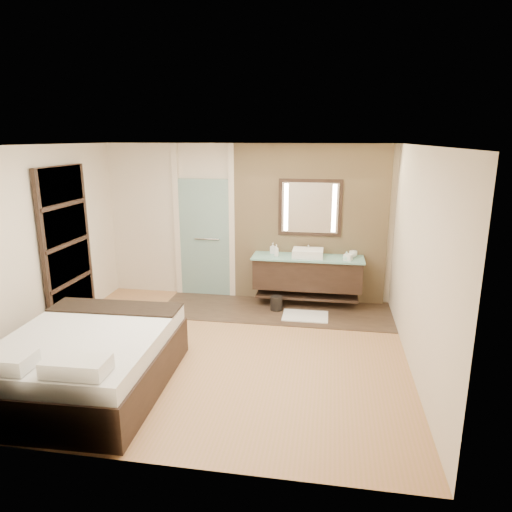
% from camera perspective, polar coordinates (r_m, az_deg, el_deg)
% --- Properties ---
extents(floor, '(5.00, 5.00, 0.00)m').
position_cam_1_polar(floor, '(6.32, -4.92, -11.67)').
color(floor, '#A17543').
rests_on(floor, ground).
extents(tile_strip, '(3.80, 1.30, 0.01)m').
position_cam_1_polar(tile_strip, '(7.66, 2.42, -6.74)').
color(tile_strip, '#31211B').
rests_on(tile_strip, floor).
extents(stone_wall, '(2.60, 0.08, 2.70)m').
position_cam_1_polar(stone_wall, '(7.83, 6.71, 3.90)').
color(stone_wall, tan).
rests_on(stone_wall, floor).
extents(vanity, '(1.85, 0.55, 0.88)m').
position_cam_1_polar(vanity, '(7.73, 6.44, -2.11)').
color(vanity, black).
rests_on(vanity, stone_wall).
extents(mirror_unit, '(1.06, 0.04, 0.96)m').
position_cam_1_polar(mirror_unit, '(7.73, 6.76, 6.01)').
color(mirror_unit, black).
rests_on(mirror_unit, stone_wall).
extents(frosted_door, '(1.10, 0.12, 2.70)m').
position_cam_1_polar(frosted_door, '(8.16, -6.43, 2.86)').
color(frosted_door, silver).
rests_on(frosted_door, floor).
extents(shoji_partition, '(0.06, 1.20, 2.40)m').
position_cam_1_polar(shoji_partition, '(7.38, -22.53, 1.10)').
color(shoji_partition, black).
rests_on(shoji_partition, floor).
extents(bed, '(1.78, 2.20, 0.83)m').
position_cam_1_polar(bed, '(5.63, -20.34, -12.14)').
color(bed, black).
rests_on(bed, floor).
extents(bath_mat, '(0.72, 0.50, 0.02)m').
position_cam_1_polar(bath_mat, '(7.41, 6.18, -7.48)').
color(bath_mat, silver).
rests_on(bath_mat, floor).
extents(waste_bin, '(0.27, 0.27, 0.25)m').
position_cam_1_polar(waste_bin, '(7.60, 2.56, -5.94)').
color(waste_bin, black).
rests_on(waste_bin, floor).
extents(tissue_box, '(0.16, 0.16, 0.10)m').
position_cam_1_polar(tissue_box, '(7.52, 11.45, -0.15)').
color(tissue_box, white).
rests_on(tissue_box, vanity).
extents(soap_bottle_a, '(0.09, 0.09, 0.20)m').
position_cam_1_polar(soap_bottle_a, '(7.60, 2.57, 0.68)').
color(soap_bottle_a, white).
rests_on(soap_bottle_a, vanity).
extents(soap_bottle_b, '(0.10, 0.10, 0.18)m').
position_cam_1_polar(soap_bottle_b, '(7.81, 2.13, 0.99)').
color(soap_bottle_b, '#B2B2B2').
rests_on(soap_bottle_b, vanity).
extents(soap_bottle_c, '(0.14, 0.14, 0.14)m').
position_cam_1_polar(soap_bottle_c, '(7.51, 11.24, 0.01)').
color(soap_bottle_c, '#ACD8D0').
rests_on(soap_bottle_c, vanity).
extents(cup, '(0.17, 0.17, 0.11)m').
position_cam_1_polar(cup, '(7.72, 12.05, 0.24)').
color(cup, silver).
rests_on(cup, vanity).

